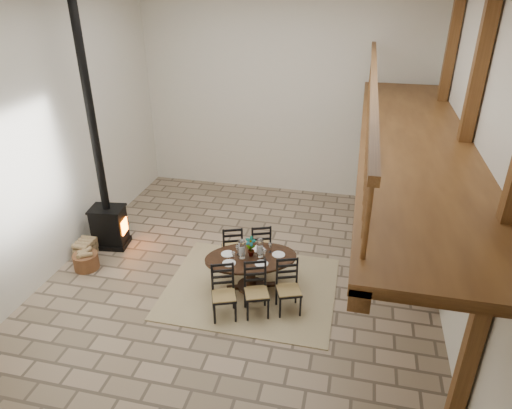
% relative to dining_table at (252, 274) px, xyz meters
% --- Properties ---
extents(ground, '(8.00, 8.00, 0.00)m').
position_rel_dining_table_xyz_m(ground, '(-0.29, 0.47, -0.38)').
color(ground, '#998066').
rests_on(ground, ground).
extents(room_shell, '(7.02, 8.02, 5.01)m').
position_rel_dining_table_xyz_m(room_shell, '(0.90, 0.47, 2.64)').
color(room_shell, silver).
rests_on(room_shell, ground).
extents(rug, '(3.00, 2.50, 0.02)m').
position_rel_dining_table_xyz_m(rug, '(-0.03, 0.09, -0.37)').
color(rug, tan).
rests_on(rug, ground).
extents(dining_table, '(1.94, 2.11, 1.04)m').
position_rel_dining_table_xyz_m(dining_table, '(0.00, 0.00, 0.00)').
color(dining_table, black).
rests_on(dining_table, ground).
extents(wood_stove, '(0.74, 0.61, 5.00)m').
position_rel_dining_table_xyz_m(wood_stove, '(-3.22, 0.86, 0.74)').
color(wood_stove, black).
rests_on(wood_stove, ground).
extents(log_basket, '(0.47, 0.47, 0.39)m').
position_rel_dining_table_xyz_m(log_basket, '(-3.28, -0.01, -0.21)').
color(log_basket, brown).
rests_on(log_basket, ground).
extents(log_stack, '(0.34, 0.46, 0.34)m').
position_rel_dining_table_xyz_m(log_stack, '(-3.54, 0.40, -0.21)').
color(log_stack, tan).
rests_on(log_stack, ground).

